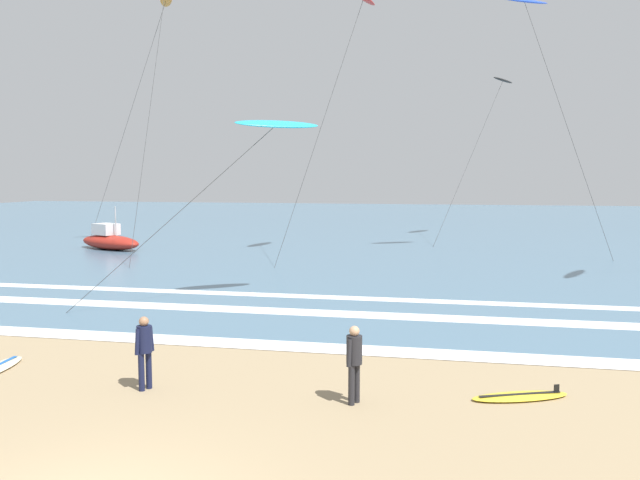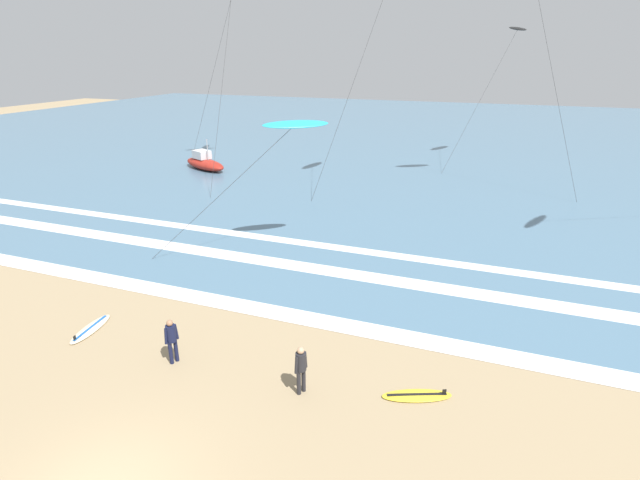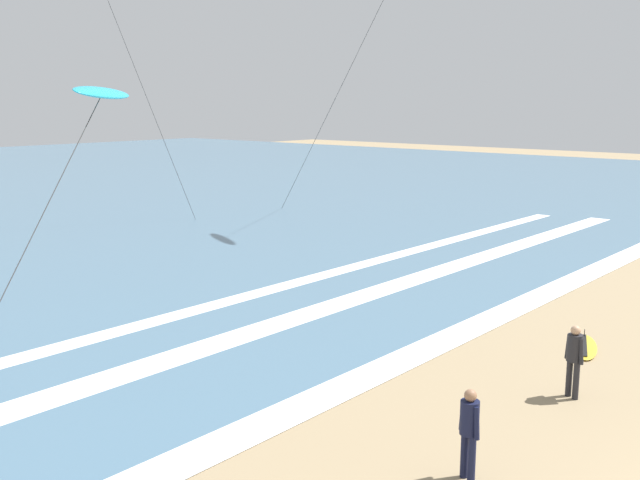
{
  "view_description": "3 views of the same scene",
  "coord_description": "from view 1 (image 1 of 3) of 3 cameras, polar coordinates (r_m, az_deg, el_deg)",
  "views": [
    {
      "loc": [
        4.84,
        -7.62,
        4.59
      ],
      "look_at": [
        1.07,
        10.65,
        2.76
      ],
      "focal_mm": 36.82,
      "sensor_mm": 36.0,
      "label": 1
    },
    {
      "loc": [
        7.48,
        -5.69,
        9.59
      ],
      "look_at": [
        1.14,
        11.56,
        2.33
      ],
      "focal_mm": 26.75,
      "sensor_mm": 36.0,
      "label": 2
    },
    {
      "loc": [
        -11.83,
        -0.45,
        6.24
      ],
      "look_at": [
        1.99,
        11.41,
        2.78
      ],
      "focal_mm": 41.3,
      "sensor_mm": 36.0,
      "label": 3
    }
  ],
  "objects": [
    {
      "name": "wave_foam_shoreline",
      "position": [
        18.42,
        -8.19,
        -8.83
      ],
      "size": [
        54.77,
        1.02,
        0.01
      ],
      "primitive_type": "cube",
      "color": "white",
      "rests_on": "ocean_surface"
    },
    {
      "name": "kite_blue_high_right",
      "position": [
        40.75,
        17.36,
        19.11
      ],
      "size": [
        6.43,
        3.19,
        14.58
      ],
      "color": "blue",
      "rests_on": "ground"
    },
    {
      "name": "ocean_surface",
      "position": [
        61.73,
        7.15,
        1.31
      ],
      "size": [
        140.0,
        90.0,
        0.01
      ],
      "primitive_type": "cube",
      "color": "slate",
      "rests_on": "ground"
    },
    {
      "name": "surfer_right_near",
      "position": [
        13.38,
        2.99,
        -10.14
      ],
      "size": [
        0.32,
        0.5,
        1.6
      ],
      "color": "#232328",
      "rests_on": "ground"
    },
    {
      "name": "kite_red_far_right",
      "position": [
        38.03,
        3.78,
        20.11
      ],
      "size": [
        4.4,
        6.79,
        14.43
      ],
      "color": "red",
      "rests_on": "ground"
    },
    {
      "name": "kite_cyan_high_left",
      "position": [
        23.91,
        -3.81,
        9.95
      ],
      "size": [
        7.93,
        4.83,
        6.65
      ],
      "color": "#23A8C6",
      "rests_on": "ground"
    },
    {
      "name": "offshore_boat",
      "position": [
        42.98,
        -17.81,
        -0.04
      ],
      "size": [
        5.43,
        3.75,
        2.7
      ],
      "color": "maroon",
      "rests_on": "ground"
    },
    {
      "name": "wave_foam_mid_break",
      "position": [
        22.53,
        -4.99,
        -6.12
      ],
      "size": [
        58.26,
        1.06,
        0.01
      ],
      "primitive_type": "cube",
      "color": "white",
      "rests_on": "ocean_surface"
    },
    {
      "name": "kite_black_far_left",
      "position": [
        50.62,
        15.59,
        13.16
      ],
      "size": [
        5.61,
        9.06,
        11.71
      ],
      "color": "black",
      "rests_on": "ground"
    },
    {
      "name": "wave_foam_outer_break",
      "position": [
        25.04,
        -1.36,
        -4.92
      ],
      "size": [
        55.1,
        0.78,
        0.01
      ],
      "primitive_type": "cube",
      "color": "white",
      "rests_on": "ocean_surface"
    },
    {
      "name": "surfboard_foreground_flat",
      "position": [
        14.53,
        17.0,
        -12.86
      ],
      "size": [
        2.17,
        1.34,
        0.25
      ],
      "color": "yellow",
      "rests_on": "ground"
    },
    {
      "name": "surfer_left_far",
      "position": [
        14.69,
        -15.01,
        -8.89
      ],
      "size": [
        0.32,
        0.5,
        1.6
      ],
      "color": "#141938",
      "rests_on": "ground"
    },
    {
      "name": "kite_orange_distant_high",
      "position": [
        45.46,
        -13.28,
        19.5
      ],
      "size": [
        5.2,
        4.81,
        15.94
      ],
      "color": "orange",
      "rests_on": "ground"
    }
  ]
}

